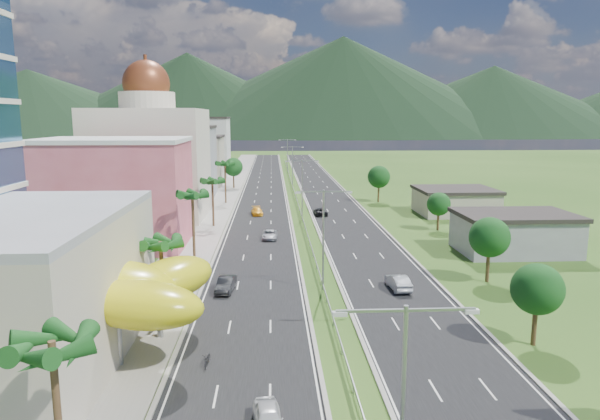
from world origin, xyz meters
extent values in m
plane|color=#2D5119|center=(0.00, 0.00, 0.00)|extent=(500.00, 500.00, 0.00)
cube|color=black|center=(-7.50, 90.00, 0.02)|extent=(11.00, 260.00, 0.04)
cube|color=black|center=(7.50, 90.00, 0.02)|extent=(11.00, 260.00, 0.04)
cube|color=gray|center=(-17.00, 90.00, 0.06)|extent=(7.00, 260.00, 0.12)
cube|color=gray|center=(0.00, 72.00, 0.62)|extent=(0.08, 216.00, 0.28)
cube|color=gray|center=(0.00, 174.00, 0.35)|extent=(0.10, 0.12, 0.70)
cube|color=gray|center=(-1.44, -25.00, 10.80)|extent=(2.88, 0.12, 0.12)
cube|color=gray|center=(1.44, -25.00, 10.80)|extent=(2.88, 0.12, 0.12)
cube|color=silver|center=(-2.72, -25.00, 10.70)|extent=(0.60, 0.25, 0.18)
cube|color=silver|center=(2.72, -25.00, 10.70)|extent=(0.60, 0.25, 0.18)
cylinder|color=gray|center=(0.00, 10.00, 5.50)|extent=(0.20, 0.20, 11.00)
cube|color=gray|center=(-1.44, 10.00, 10.80)|extent=(2.88, 0.12, 0.12)
cube|color=gray|center=(1.44, 10.00, 10.80)|extent=(2.88, 0.12, 0.12)
cube|color=silver|center=(-2.72, 10.00, 10.70)|extent=(0.60, 0.25, 0.18)
cube|color=silver|center=(2.72, 10.00, 10.70)|extent=(0.60, 0.25, 0.18)
cylinder|color=gray|center=(0.00, 50.00, 5.50)|extent=(0.20, 0.20, 11.00)
cube|color=gray|center=(-1.44, 50.00, 10.80)|extent=(2.88, 0.12, 0.12)
cube|color=gray|center=(1.44, 50.00, 10.80)|extent=(2.88, 0.12, 0.12)
cube|color=silver|center=(-2.72, 50.00, 10.70)|extent=(0.60, 0.25, 0.18)
cube|color=silver|center=(2.72, 50.00, 10.70)|extent=(0.60, 0.25, 0.18)
cylinder|color=gray|center=(0.00, 95.00, 5.50)|extent=(0.20, 0.20, 11.00)
cube|color=gray|center=(-1.44, 95.00, 10.80)|extent=(2.88, 0.12, 0.12)
cube|color=gray|center=(1.44, 95.00, 10.80)|extent=(2.88, 0.12, 0.12)
cube|color=silver|center=(-2.72, 95.00, 10.70)|extent=(0.60, 0.25, 0.18)
cube|color=silver|center=(2.72, 95.00, 10.70)|extent=(0.60, 0.25, 0.18)
cylinder|color=gray|center=(0.00, 140.00, 5.50)|extent=(0.20, 0.20, 11.00)
cube|color=gray|center=(-1.44, 140.00, 10.80)|extent=(2.88, 0.12, 0.12)
cube|color=gray|center=(1.44, 140.00, 10.80)|extent=(2.88, 0.12, 0.12)
cube|color=silver|center=(-2.72, 140.00, 10.70)|extent=(0.60, 0.25, 0.18)
cube|color=silver|center=(2.72, 140.00, 10.70)|extent=(0.60, 0.25, 0.18)
cylinder|color=gray|center=(-24.00, -2.00, 2.00)|extent=(0.50, 0.50, 4.00)
cylinder|color=gray|center=(-17.00, -7.00, 2.00)|extent=(0.50, 0.50, 4.00)
cylinder|color=gray|center=(-21.00, -10.00, 2.00)|extent=(0.50, 0.50, 4.00)
cylinder|color=gray|center=(-15.00, -2.00, 2.00)|extent=(0.50, 0.50, 4.00)
cube|color=#C3505E|center=(-28.00, 32.00, 7.50)|extent=(20.00, 15.00, 15.00)
cube|color=beige|center=(-28.00, 55.00, 10.00)|extent=(20.00, 20.00, 20.00)
cylinder|color=beige|center=(-28.00, 55.00, 21.50)|extent=(10.00, 10.00, 3.00)
sphere|color=brown|center=(-28.00, 55.00, 24.50)|extent=(8.40, 8.40, 8.40)
cube|color=gray|center=(-27.00, 80.00, 8.00)|extent=(16.00, 15.00, 16.00)
cube|color=#BAAF99|center=(-27.00, 102.00, 6.50)|extent=(16.00, 15.00, 13.00)
cube|color=silver|center=(-27.00, 125.00, 9.00)|extent=(16.00, 15.00, 18.00)
cube|color=gray|center=(28.00, 25.00, 2.50)|extent=(15.00, 10.00, 5.00)
cube|color=#BAAF99|center=(30.00, 55.00, 2.20)|extent=(14.00, 12.00, 4.40)
cylinder|color=#47301C|center=(-15.50, 2.00, 3.75)|extent=(0.36, 0.36, 7.50)
cylinder|color=#47301C|center=(-15.50, 22.00, 4.50)|extent=(0.36, 0.36, 9.00)
cylinder|color=#47301C|center=(-15.50, 45.00, 4.00)|extent=(0.36, 0.36, 8.00)
cylinder|color=#47301C|center=(-15.50, 70.00, 4.40)|extent=(0.36, 0.36, 8.80)
cylinder|color=#47301C|center=(-15.50, 95.00, 2.45)|extent=(0.40, 0.40, 4.90)
sphere|color=#174B19|center=(-15.50, 95.00, 5.60)|extent=(4.90, 4.90, 4.90)
cylinder|color=#47301C|center=(16.00, -5.00, 2.10)|extent=(0.40, 0.40, 4.20)
sphere|color=#174B19|center=(16.00, -5.00, 4.80)|extent=(4.20, 4.20, 4.20)
cylinder|color=#47301C|center=(19.00, 12.00, 2.27)|extent=(0.40, 0.40, 4.55)
sphere|color=#174B19|center=(19.00, 12.00, 5.20)|extent=(4.55, 4.55, 4.55)
cylinder|color=#47301C|center=(22.00, 40.00, 1.92)|extent=(0.40, 0.40, 3.85)
sphere|color=#174B19|center=(22.00, 40.00, 4.40)|extent=(3.85, 3.85, 3.85)
cylinder|color=#47301C|center=(18.00, 70.00, 2.45)|extent=(0.40, 0.40, 4.90)
sphere|color=#174B19|center=(18.00, 70.00, 5.60)|extent=(4.90, 4.90, 4.90)
imported|color=silver|center=(-5.77, -16.06, 0.76)|extent=(2.13, 4.37, 1.43)
imported|color=black|center=(-10.48, 10.13, 0.82)|extent=(2.11, 4.85, 1.55)
imported|color=#AEB0B6|center=(-5.85, 34.95, 0.71)|extent=(2.34, 4.85, 1.33)
imported|color=#F1A61C|center=(-8.34, 55.52, 0.75)|extent=(2.51, 5.07, 1.42)
imported|color=#9D9EA5|center=(8.19, 9.74, 0.85)|extent=(2.11, 5.04, 1.62)
imported|color=black|center=(3.78, 54.70, 0.72)|extent=(2.51, 4.99, 1.35)
imported|color=black|center=(-10.41, -7.30, 0.66)|extent=(0.68, 1.96, 1.23)
camera|label=1|loc=(-5.41, -45.45, 18.56)|focal=32.00mm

